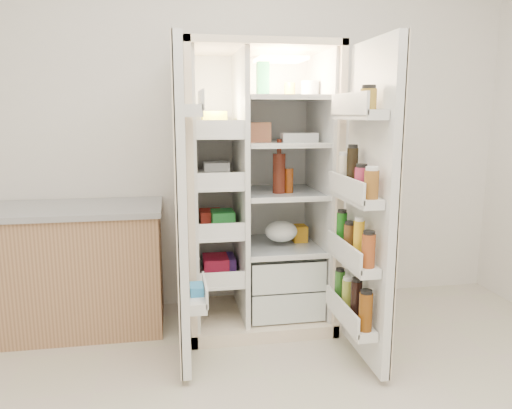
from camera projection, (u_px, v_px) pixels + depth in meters
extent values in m
cube|color=silver|center=(236.00, 119.00, 3.42)|extent=(4.00, 0.02, 2.70)
cube|color=beige|center=(249.00, 183.00, 3.45)|extent=(0.92, 0.04, 1.80)
cube|color=beige|center=(189.00, 192.00, 3.05)|extent=(0.04, 0.70, 1.80)
cube|color=beige|center=(323.00, 188.00, 3.20)|extent=(0.04, 0.70, 1.80)
cube|color=beige|center=(257.00, 48.00, 2.97)|extent=(0.92, 0.70, 0.04)
cube|color=beige|center=(257.00, 315.00, 3.29)|extent=(0.92, 0.70, 0.08)
cube|color=silver|center=(250.00, 180.00, 3.42)|extent=(0.84, 0.02, 1.68)
cube|color=silver|center=(193.00, 188.00, 3.06)|extent=(0.02, 0.62, 1.68)
cube|color=silver|center=(318.00, 185.00, 3.20)|extent=(0.02, 0.62, 1.68)
cube|color=silver|center=(240.00, 187.00, 3.11)|extent=(0.03, 0.62, 1.68)
cube|color=silver|center=(280.00, 294.00, 3.27)|extent=(0.47, 0.52, 0.19)
cube|color=silver|center=(281.00, 266.00, 3.23)|extent=(0.47, 0.52, 0.19)
cube|color=#FFD18C|center=(280.00, 60.00, 3.05)|extent=(0.30, 0.30, 0.02)
cube|color=white|center=(218.00, 273.00, 3.19)|extent=(0.28, 0.58, 0.02)
cube|color=white|center=(217.00, 229.00, 3.13)|extent=(0.28, 0.58, 0.02)
cube|color=white|center=(216.00, 183.00, 3.08)|extent=(0.28, 0.58, 0.02)
cube|color=white|center=(216.00, 136.00, 3.02)|extent=(0.28, 0.58, 0.02)
cube|color=silver|center=(280.00, 245.00, 3.23)|extent=(0.49, 0.58, 0.01)
cube|color=silver|center=(281.00, 192.00, 3.16)|extent=(0.49, 0.58, 0.01)
cube|color=silver|center=(281.00, 143.00, 3.10)|extent=(0.49, 0.58, 0.02)
cube|color=silver|center=(282.00, 98.00, 3.05)|extent=(0.49, 0.58, 0.02)
cube|color=#C41B41|center=(218.00, 265.00, 3.18)|extent=(0.16, 0.20, 0.10)
cube|color=#248635|center=(217.00, 218.00, 3.12)|extent=(0.14, 0.18, 0.12)
cube|color=silver|center=(216.00, 176.00, 3.07)|extent=(0.20, 0.22, 0.07)
cube|color=yellow|center=(215.00, 123.00, 3.00)|extent=(0.15, 0.16, 0.14)
cube|color=#563090|center=(218.00, 265.00, 3.18)|extent=(0.18, 0.20, 0.09)
cube|color=red|center=(217.00, 220.00, 3.12)|extent=(0.14, 0.18, 0.10)
cube|color=white|center=(216.00, 172.00, 3.06)|extent=(0.16, 0.16, 0.12)
sphere|color=#E55A12|center=(264.00, 308.00, 3.18)|extent=(0.07, 0.07, 0.07)
sphere|color=#E55A12|center=(276.00, 305.00, 3.24)|extent=(0.07, 0.07, 0.07)
sphere|color=#E55A12|center=(292.00, 306.00, 3.21)|extent=(0.07, 0.07, 0.07)
sphere|color=#E55A12|center=(268.00, 300.00, 3.33)|extent=(0.07, 0.07, 0.07)
ellipsoid|color=#386F25|center=(280.00, 263.00, 3.25)|extent=(0.26, 0.24, 0.11)
cylinder|color=#511C11|center=(279.00, 173.00, 3.06)|extent=(0.08, 0.08, 0.25)
cylinder|color=maroon|center=(289.00, 181.00, 3.08)|extent=(0.05, 0.05, 0.16)
cube|color=#24864C|center=(263.00, 79.00, 2.98)|extent=(0.07, 0.07, 0.21)
cylinder|color=silver|center=(310.00, 89.00, 3.07)|extent=(0.11, 0.11, 0.10)
cylinder|color=olive|center=(290.00, 90.00, 3.09)|extent=(0.07, 0.07, 0.09)
cube|color=white|center=(299.00, 137.00, 3.06)|extent=(0.23, 0.10, 0.06)
cube|color=#CC7751|center=(254.00, 132.00, 3.09)|extent=(0.20, 0.11, 0.12)
ellipsoid|color=white|center=(281.00, 236.00, 3.18)|extent=(0.21, 0.19, 0.14)
cube|color=orange|center=(299.00, 233.00, 3.30)|extent=(0.09, 0.11, 0.11)
cube|color=silver|center=(181.00, 209.00, 2.51)|extent=(0.05, 0.40, 1.72)
cube|color=beige|center=(176.00, 209.00, 2.51)|extent=(0.01, 0.40, 1.72)
cube|color=silver|center=(197.00, 299.00, 2.62)|extent=(0.09, 0.32, 0.06)
cube|color=silver|center=(192.00, 111.00, 2.43)|extent=(0.09, 0.32, 0.06)
cube|color=#338CCC|center=(197.00, 294.00, 2.61)|extent=(0.07, 0.12, 0.10)
cube|color=silver|center=(370.00, 206.00, 2.60)|extent=(0.05, 0.58, 1.72)
cube|color=beige|center=(374.00, 205.00, 2.60)|extent=(0.01, 0.58, 1.72)
cube|color=silver|center=(351.00, 319.00, 2.70)|extent=(0.11, 0.50, 0.05)
cube|color=silver|center=(353.00, 260.00, 2.64)|extent=(0.11, 0.50, 0.05)
cube|color=silver|center=(355.00, 197.00, 2.57)|extent=(0.11, 0.50, 0.05)
cube|color=silver|center=(359.00, 115.00, 2.49)|extent=(0.11, 0.50, 0.05)
cylinder|color=#6B360B|center=(366.00, 312.00, 2.48)|extent=(0.07, 0.07, 0.20)
cylinder|color=black|center=(356.00, 301.00, 2.61)|extent=(0.06, 0.06, 0.22)
cylinder|color=#98A236|center=(347.00, 295.00, 2.74)|extent=(0.06, 0.06, 0.18)
cylinder|color=#2A6220|center=(340.00, 286.00, 2.86)|extent=(0.06, 0.06, 0.19)
cylinder|color=#903D18|center=(368.00, 251.00, 2.42)|extent=(0.07, 0.07, 0.17)
cylinder|color=yellow|center=(359.00, 240.00, 2.54)|extent=(0.06, 0.06, 0.21)
cylinder|color=#5B3716|center=(350.00, 239.00, 2.68)|extent=(0.07, 0.07, 0.16)
cylinder|color=#186016|center=(342.00, 230.00, 2.80)|extent=(0.06, 0.06, 0.20)
cylinder|color=brown|center=(371.00, 185.00, 2.36)|extent=(0.07, 0.07, 0.14)
cylinder|color=#9D2846|center=(361.00, 181.00, 2.49)|extent=(0.07, 0.07, 0.14)
cylinder|color=black|center=(352.00, 169.00, 2.60)|extent=(0.06, 0.06, 0.23)
cylinder|color=beige|center=(344.00, 171.00, 2.73)|extent=(0.06, 0.06, 0.18)
cylinder|color=olive|center=(368.00, 99.00, 2.36)|extent=(0.08, 0.08, 0.10)
cube|color=#A47952|center=(76.00, 271.00, 3.12)|extent=(1.08, 0.56, 0.77)
cube|color=gray|center=(71.00, 209.00, 3.04)|extent=(1.12, 0.59, 0.04)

